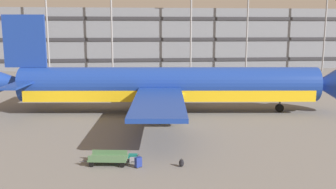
% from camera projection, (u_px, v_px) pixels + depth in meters
% --- Properties ---
extents(ground_plane, '(600.00, 600.00, 0.00)m').
position_uv_depth(ground_plane, '(172.00, 115.00, 39.91)').
color(ground_plane, slate).
extents(terminal_structure, '(123.81, 14.72, 13.64)m').
position_uv_depth(terminal_structure, '(151.00, 38.00, 89.11)').
color(terminal_structure, slate).
rests_on(terminal_structure, ground_plane).
extents(airliner, '(38.50, 31.12, 10.62)m').
position_uv_depth(airliner, '(166.00, 86.00, 40.60)').
color(airliner, navy).
rests_on(airliner, ground_plane).
extents(light_mast_left, '(1.80, 0.50, 23.15)m').
position_uv_depth(light_mast_left, '(46.00, 8.00, 74.35)').
color(light_mast_left, gray).
rests_on(light_mast_left, ground_plane).
extents(light_mast_center_left, '(1.80, 0.50, 21.23)m').
position_uv_depth(light_mast_center_left, '(111.00, 13.00, 75.67)').
color(light_mast_center_left, gray).
rests_on(light_mast_center_left, ground_plane).
extents(light_mast_center_right, '(1.80, 0.50, 19.19)m').
position_uv_depth(light_mast_center_right, '(191.00, 18.00, 77.31)').
color(light_mast_center_right, gray).
rests_on(light_mast_center_right, ground_plane).
extents(light_mast_right, '(1.80, 0.50, 25.09)m').
position_uv_depth(light_mast_right, '(248.00, 4.00, 77.85)').
color(light_mast_right, gray).
rests_on(light_mast_right, ground_plane).
extents(light_mast_far_right, '(1.80, 0.50, 21.13)m').
position_uv_depth(light_mast_far_right, '(326.00, 14.00, 79.74)').
color(light_mast_far_right, gray).
rests_on(light_mast_far_right, ground_plane).
extents(suitcase_scuffed, '(0.49, 0.73, 0.21)m').
position_uv_depth(suitcase_scuffed, '(133.00, 160.00, 25.83)').
color(suitcase_scuffed, gray).
rests_on(suitcase_scuffed, ground_plane).
extents(suitcase_large, '(0.70, 0.55, 0.23)m').
position_uv_depth(suitcase_large, '(133.00, 156.00, 26.63)').
color(suitcase_large, '#147266').
rests_on(suitcase_large, ground_plane).
extents(suitcase_red, '(0.51, 0.47, 0.85)m').
position_uv_depth(suitcase_red, '(138.00, 162.00, 24.67)').
color(suitcase_red, navy).
rests_on(suitcase_red, ground_plane).
extents(backpack_orange, '(0.38, 0.31, 0.57)m').
position_uv_depth(backpack_orange, '(181.00, 163.00, 24.82)').
color(backpack_orange, black).
rests_on(backpack_orange, ground_plane).
extents(baggage_cart, '(3.36, 1.62, 0.82)m').
position_uv_depth(baggage_cart, '(108.00, 158.00, 25.23)').
color(baggage_cart, '#4C724C').
rests_on(baggage_cart, ground_plane).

